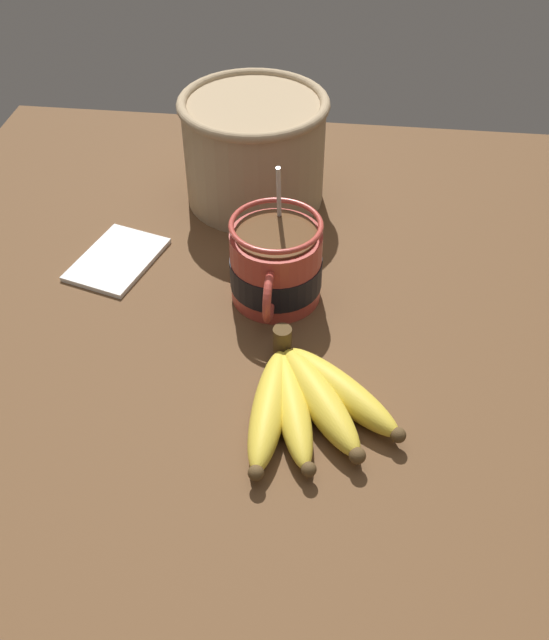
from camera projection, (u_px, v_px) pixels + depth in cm
name	position (u px, v px, depth cm)	size (l,w,h in cm)	color
table	(300.00, 360.00, 77.84)	(103.76, 103.76, 3.38)	brown
coffee_mug	(276.00, 265.00, 80.22)	(14.19, 10.50, 15.90)	#B23D33
banana_bunch	(307.00, 401.00, 69.15)	(17.92, 15.32, 4.04)	#4C381E
woven_basket	(254.00, 148.00, 93.57)	(19.41, 19.41, 14.40)	tan
napkin	(117.00, 259.00, 87.78)	(13.91, 11.46, 0.60)	white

